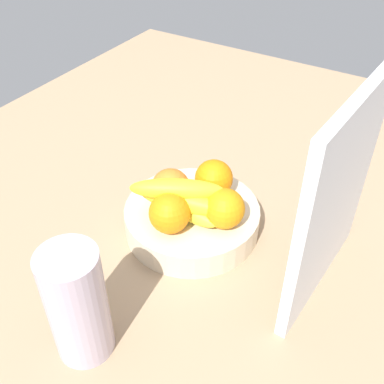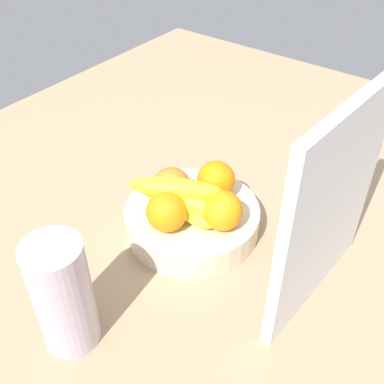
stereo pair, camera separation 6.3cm
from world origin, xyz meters
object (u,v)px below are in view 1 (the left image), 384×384
at_px(orange_front_left, 214,178).
at_px(orange_center, 170,213).
at_px(orange_back_left, 224,208).
at_px(thermos_tumbler, 77,305).
at_px(banana_bunch, 181,199).
at_px(fruit_bowl, 192,219).
at_px(cutting_board, 335,201).
at_px(orange_front_right, 171,188).

xyz_separation_m(orange_front_left, orange_center, (0.13, -0.02, 0.00)).
xyz_separation_m(orange_back_left, thermos_tumbler, (0.30, -0.08, 0.01)).
distance_m(banana_bunch, thermos_tumbler, 0.27).
bearing_deg(orange_back_left, banana_bunch, -72.84).
bearing_deg(orange_center, fruit_bowl, 175.71).
distance_m(orange_center, thermos_tumbler, 0.24).
bearing_deg(fruit_bowl, orange_back_left, 84.62).
relative_size(cutting_board, thermos_tumbler, 1.84).
distance_m(orange_back_left, cutting_board, 0.20).
distance_m(orange_front_left, orange_back_left, 0.09).
xyz_separation_m(orange_center, thermos_tumbler, (0.24, 0.00, 0.01)).
bearing_deg(thermos_tumbler, banana_bunch, -179.85).
bearing_deg(orange_back_left, thermos_tumbler, -14.21).
relative_size(orange_front_right, cutting_board, 0.21).
distance_m(orange_front_right, orange_center, 0.07).
bearing_deg(fruit_bowl, orange_center, -4.29).
distance_m(orange_center, banana_bunch, 0.04).
bearing_deg(orange_back_left, cutting_board, 93.10).
height_order(orange_back_left, banana_bunch, banana_bunch).
height_order(orange_front_left, orange_front_right, same).
xyz_separation_m(cutting_board, thermos_tumbler, (0.31, -0.26, -0.08)).
bearing_deg(orange_center, cutting_board, 105.39).
bearing_deg(orange_back_left, orange_front_right, -89.86).
height_order(orange_front_right, thermos_tumbler, thermos_tumbler).
xyz_separation_m(orange_back_left, cutting_board, (-0.01, 0.18, 0.09)).
bearing_deg(fruit_bowl, thermos_tumbler, -0.73).
relative_size(orange_front_left, orange_center, 1.00).
bearing_deg(fruit_bowl, cutting_board, 90.69).
distance_m(orange_back_left, thermos_tumbler, 0.31).
distance_m(orange_front_right, orange_back_left, 0.11).
xyz_separation_m(fruit_bowl, orange_front_right, (0.01, -0.04, 0.06)).
relative_size(orange_back_left, cutting_board, 0.21).
bearing_deg(fruit_bowl, orange_front_left, 168.38).
xyz_separation_m(fruit_bowl, banana_bunch, (0.03, -0.00, 0.07)).
relative_size(orange_center, cutting_board, 0.21).
distance_m(orange_center, cutting_board, 0.28).
relative_size(orange_center, thermos_tumbler, 0.38).
bearing_deg(cutting_board, orange_front_right, -84.30).
distance_m(fruit_bowl, thermos_tumbler, 0.31).
height_order(fruit_bowl, thermos_tumbler, thermos_tumbler).
bearing_deg(orange_front_left, cutting_board, 76.55).
distance_m(orange_front_left, cutting_board, 0.26).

